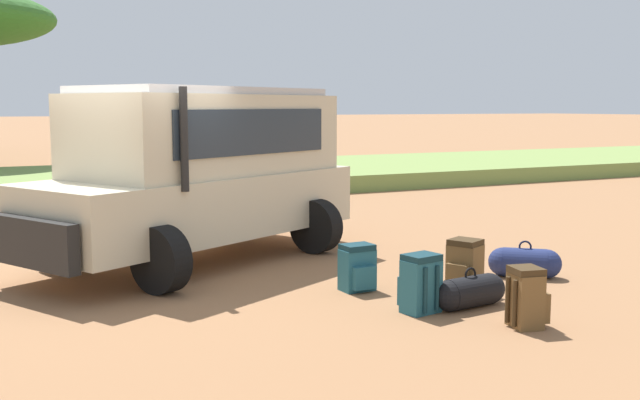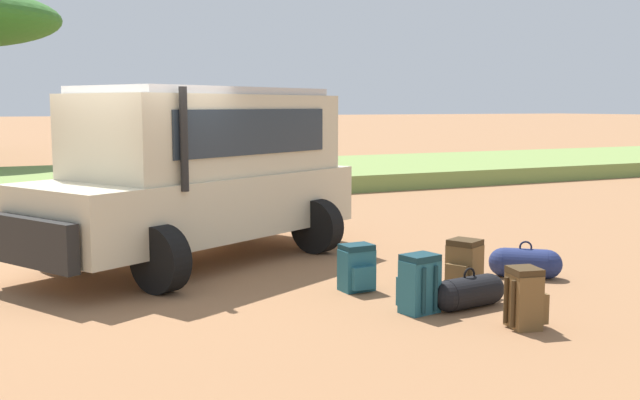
# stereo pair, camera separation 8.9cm
# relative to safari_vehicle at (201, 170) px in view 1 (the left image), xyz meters

# --- Properties ---
(ground_plane) EXTENTS (320.00, 320.00, 0.00)m
(ground_plane) POSITION_rel_safari_vehicle_xyz_m (-1.06, -0.61, -1.29)
(ground_plane) COLOR #936642
(grass_bank) EXTENTS (120.00, 7.00, 0.44)m
(grass_bank) POSITION_rel_safari_vehicle_xyz_m (-1.06, 9.75, -1.07)
(grass_bank) COLOR olive
(grass_bank) RESTS_ON ground_plane
(safari_vehicle) EXTENTS (5.34, 3.95, 2.44)m
(safari_vehicle) POSITION_rel_safari_vehicle_xyz_m (0.00, 0.00, 0.00)
(safari_vehicle) COLOR beige
(safari_vehicle) RESTS_ON ground_plane
(backpack_beside_front_wheel) EXTENTS (0.42, 0.38, 0.61)m
(backpack_beside_front_wheel) POSITION_rel_safari_vehicle_xyz_m (1.88, -4.57, -1.00)
(backpack_beside_front_wheel) COLOR brown
(backpack_beside_front_wheel) RESTS_ON ground_plane
(backpack_cluster_center) EXTENTS (0.47, 0.45, 0.64)m
(backpack_cluster_center) POSITION_rel_safari_vehicle_xyz_m (2.17, -3.20, -0.98)
(backpack_cluster_center) COLOR brown
(backpack_cluster_center) RESTS_ON ground_plane
(backpack_near_rear_wheel) EXTENTS (0.39, 0.39, 0.56)m
(backpack_near_rear_wheel) POSITION_rel_safari_vehicle_xyz_m (1.12, -2.52, -1.02)
(backpack_near_rear_wheel) COLOR #235B6B
(backpack_near_rear_wheel) RESTS_ON ground_plane
(backpack_outermost) EXTENTS (0.42, 0.43, 0.63)m
(backpack_outermost) POSITION_rel_safari_vehicle_xyz_m (1.25, -3.64, -0.99)
(backpack_outermost) COLOR #235B6B
(backpack_outermost) RESTS_ON ground_plane
(duffel_bag_low_black_case) EXTENTS (0.78, 0.73, 0.48)m
(duffel_bag_low_black_case) POSITION_rel_safari_vehicle_xyz_m (3.39, -2.86, -1.11)
(duffel_bag_low_black_case) COLOR navy
(duffel_bag_low_black_case) RESTS_ON ground_plane
(duffel_bag_soft_canvas) EXTENTS (0.94, 0.41, 0.45)m
(duffel_bag_soft_canvas) POSITION_rel_safari_vehicle_xyz_m (1.85, -3.73, -1.12)
(duffel_bag_soft_canvas) COLOR black
(duffel_bag_soft_canvas) RESTS_ON ground_plane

